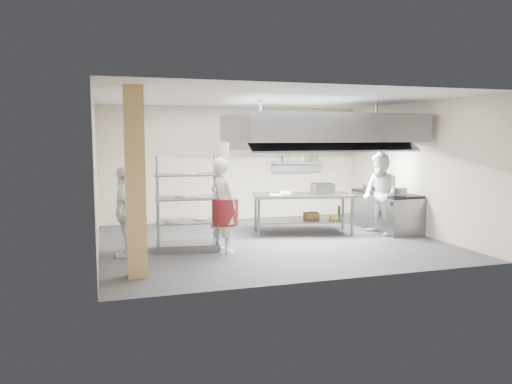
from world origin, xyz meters
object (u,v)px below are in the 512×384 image
object	(u,v)px
chef_plating	(125,211)
stockpot	(401,192)
griddle	(322,189)
island	(303,214)
chef_line	(381,194)
chef_head	(223,205)
cooking_range	(385,212)
pass_rack	(187,203)

from	to	relation	value
chef_plating	stockpot	bearing A→B (deg)	106.87
chef_plating	stockpot	distance (m)	6.00
griddle	stockpot	size ratio (longest dim) A/B	1.76
island	stockpot	distance (m)	2.26
chef_line	stockpot	xyz separation A→B (m)	(0.39, -0.21, 0.07)
chef_head	chef_plating	xyz separation A→B (m)	(-1.81, 0.19, -0.07)
island	cooking_range	xyz separation A→B (m)	(2.08, -0.15, -0.04)
cooking_range	griddle	xyz separation A→B (m)	(-1.62, 0.08, 0.60)
chef_plating	chef_head	bearing A→B (deg)	99.11
pass_rack	cooking_range	size ratio (longest dim) A/B	0.92
pass_rack	chef_head	size ratio (longest dim) A/B	1.01
cooking_range	griddle	distance (m)	1.74
pass_rack	chef_plating	bearing A→B (deg)	-163.26
chef_line	chef_head	bearing A→B (deg)	-86.85
stockpot	cooking_range	bearing A→B (deg)	83.48
island	griddle	bearing A→B (deg)	3.44
chef_plating	pass_rack	bearing A→B (deg)	114.48
island	chef_head	xyz separation A→B (m)	(-2.19, -1.28, 0.46)
chef_line	chef_plating	bearing A→B (deg)	-91.57
island	stockpot	size ratio (longest dim) A/B	8.54
chef_head	griddle	world-z (taller)	chef_head
griddle	chef_head	bearing A→B (deg)	-156.94
stockpot	griddle	bearing A→B (deg)	151.42
pass_rack	chef_head	distance (m)	0.73
pass_rack	chef_line	distance (m)	4.42
cooking_range	griddle	world-z (taller)	griddle
pass_rack	griddle	world-z (taller)	pass_rack
pass_rack	chef_line	bearing A→B (deg)	9.92
chef_line	griddle	xyz separation A→B (m)	(-1.14, 0.63, 0.10)
island	chef_plating	size ratio (longest dim) A/B	1.34
pass_rack	cooking_range	world-z (taller)	pass_rack
cooking_range	chef_head	distance (m)	4.44
island	pass_rack	world-z (taller)	pass_rack
pass_rack	chef_head	bearing A→B (deg)	-24.47
stockpot	chef_line	bearing A→B (deg)	152.14
cooking_range	chef_line	size ratio (longest dim) A/B	1.09
island	chef_head	size ratio (longest dim) A/B	1.24
chef_line	griddle	size ratio (longest dim) A/B	3.94
island	chef_plating	bearing A→B (deg)	-152.79
pass_rack	chef_plating	world-z (taller)	pass_rack
pass_rack	chef_head	xyz separation A→B (m)	(0.62, -0.39, -0.01)
griddle	stockpot	world-z (taller)	griddle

